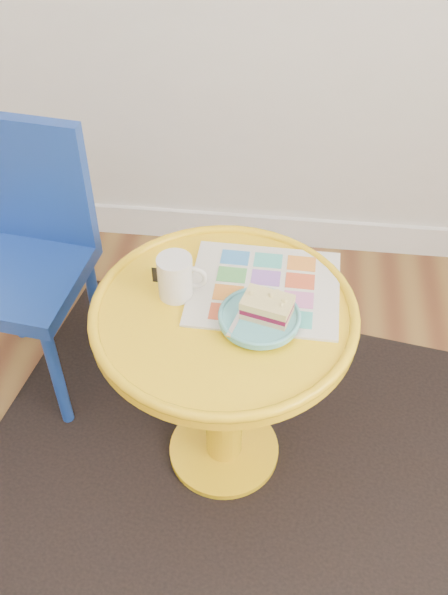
# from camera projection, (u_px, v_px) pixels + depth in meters

# --- Properties ---
(rug) EXTENTS (1.46, 1.30, 0.01)m
(rug) POSITION_uv_depth(u_px,v_px,m) (224.00, 451.00, 1.85)
(rug) COLOR black
(rug) RESTS_ON ground
(side_table) EXTENTS (0.59, 0.59, 0.56)m
(side_table) POSITION_uv_depth(u_px,v_px,m) (224.00, 357.00, 1.57)
(side_table) COLOR yellow
(side_table) RESTS_ON ground
(chair) EXTENTS (0.39, 0.39, 0.80)m
(chair) POSITION_uv_depth(u_px,v_px,m) (22.00, 248.00, 1.78)
(chair) COLOR #183B9D
(chair) RESTS_ON ground
(newspaper) EXTENTS (0.35, 0.30, 0.01)m
(newspaper) POSITION_uv_depth(u_px,v_px,m) (264.00, 288.00, 1.51)
(newspaper) COLOR silver
(newspaper) RESTS_ON side_table
(mug) EXTENTS (0.11, 0.08, 0.10)m
(mug) POSITION_uv_depth(u_px,v_px,m) (176.00, 276.00, 1.46)
(mug) COLOR silver
(mug) RESTS_ON side_table
(plate) EXTENTS (0.18, 0.18, 0.02)m
(plate) POSITION_uv_depth(u_px,v_px,m) (259.00, 318.00, 1.42)
(plate) COLOR #56AEB7
(plate) RESTS_ON newspaper
(cake_slice) EXTENTS (0.12, 0.09, 0.05)m
(cake_slice) POSITION_uv_depth(u_px,v_px,m) (267.00, 307.00, 1.40)
(cake_slice) COLOR #D3BC8C
(cake_slice) RESTS_ON plate
(fork) EXTENTS (0.05, 0.14, 0.00)m
(fork) POSITION_uv_depth(u_px,v_px,m) (241.00, 312.00, 1.42)
(fork) COLOR silver
(fork) RESTS_ON plate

